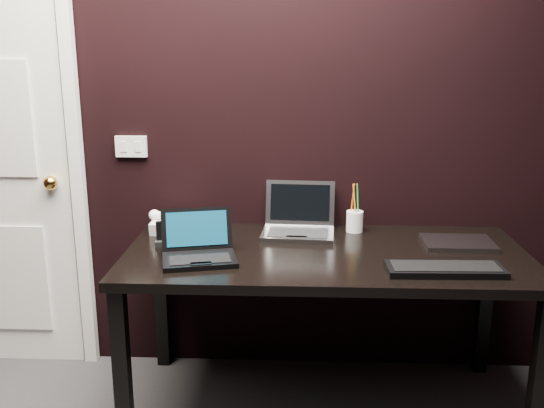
{
  "coord_description": "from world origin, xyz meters",
  "views": [
    {
      "loc": [
        0.18,
        -1.05,
        1.58
      ],
      "look_at": [
        0.07,
        1.35,
        0.96
      ],
      "focal_mm": 40.0,
      "sensor_mm": 36.0,
      "label": 1
    }
  ],
  "objects_px": {
    "desk": "(326,268)",
    "desk_phone": "(174,223)",
    "netbook": "(199,250)",
    "silver_laptop": "(298,225)",
    "pen_cup": "(355,220)",
    "closed_laptop": "(458,243)",
    "mobile_phone": "(162,236)",
    "ext_keyboard": "(445,269)"
  },
  "relations": [
    {
      "from": "desk",
      "to": "netbook",
      "type": "distance_m",
      "value": 0.55
    },
    {
      "from": "netbook",
      "to": "closed_laptop",
      "type": "xyz_separation_m",
      "value": [
        1.1,
        0.23,
        -0.03
      ]
    },
    {
      "from": "desk",
      "to": "mobile_phone",
      "type": "distance_m",
      "value": 0.72
    },
    {
      "from": "closed_laptop",
      "to": "pen_cup",
      "type": "height_order",
      "value": "pen_cup"
    },
    {
      "from": "pen_cup",
      "to": "ext_keyboard",
      "type": "bearing_deg",
      "value": -60.25
    },
    {
      "from": "ext_keyboard",
      "to": "pen_cup",
      "type": "distance_m",
      "value": 0.61
    },
    {
      "from": "silver_laptop",
      "to": "ext_keyboard",
      "type": "bearing_deg",
      "value": -40.2
    },
    {
      "from": "netbook",
      "to": "desk_phone",
      "type": "distance_m",
      "value": 0.42
    },
    {
      "from": "desk",
      "to": "desk_phone",
      "type": "xyz_separation_m",
      "value": [
        -0.7,
        0.25,
        0.12
      ]
    },
    {
      "from": "closed_laptop",
      "to": "pen_cup",
      "type": "distance_m",
      "value": 0.47
    },
    {
      "from": "desk",
      "to": "desk_phone",
      "type": "height_order",
      "value": "desk_phone"
    },
    {
      "from": "ext_keyboard",
      "to": "pen_cup",
      "type": "relative_size",
      "value": 1.95
    },
    {
      "from": "desk_phone",
      "to": "mobile_phone",
      "type": "height_order",
      "value": "desk_phone"
    },
    {
      "from": "netbook",
      "to": "closed_laptop",
      "type": "distance_m",
      "value": 1.13
    },
    {
      "from": "desk",
      "to": "ext_keyboard",
      "type": "xyz_separation_m",
      "value": [
        0.45,
        -0.23,
        0.09
      ]
    },
    {
      "from": "netbook",
      "to": "ext_keyboard",
      "type": "bearing_deg",
      "value": -6.33
    },
    {
      "from": "netbook",
      "to": "closed_laptop",
      "type": "bearing_deg",
      "value": 11.87
    },
    {
      "from": "silver_laptop",
      "to": "pen_cup",
      "type": "height_order",
      "value": "pen_cup"
    },
    {
      "from": "ext_keyboard",
      "to": "closed_laptop",
      "type": "relative_size",
      "value": 1.48
    },
    {
      "from": "silver_laptop",
      "to": "desk_phone",
      "type": "distance_m",
      "value": 0.58
    },
    {
      "from": "silver_laptop",
      "to": "mobile_phone",
      "type": "height_order",
      "value": "silver_laptop"
    },
    {
      "from": "closed_laptop",
      "to": "desk_phone",
      "type": "relative_size",
      "value": 1.29
    },
    {
      "from": "desk",
      "to": "pen_cup",
      "type": "xyz_separation_m",
      "value": [
        0.15,
        0.29,
        0.13
      ]
    },
    {
      "from": "silver_laptop",
      "to": "mobile_phone",
      "type": "xyz_separation_m",
      "value": [
        -0.59,
        -0.19,
        -0.0
      ]
    },
    {
      "from": "netbook",
      "to": "desk_phone",
      "type": "relative_size",
      "value": 1.46
    },
    {
      "from": "silver_laptop",
      "to": "desk_phone",
      "type": "xyz_separation_m",
      "value": [
        -0.58,
        0.01,
        -0.0
      ]
    },
    {
      "from": "closed_laptop",
      "to": "desk_phone",
      "type": "distance_m",
      "value": 1.29
    },
    {
      "from": "netbook",
      "to": "ext_keyboard",
      "type": "height_order",
      "value": "netbook"
    },
    {
      "from": "netbook",
      "to": "desk_phone",
      "type": "xyz_separation_m",
      "value": [
        -0.18,
        0.38,
        0.0
      ]
    },
    {
      "from": "silver_laptop",
      "to": "closed_laptop",
      "type": "height_order",
      "value": "silver_laptop"
    },
    {
      "from": "netbook",
      "to": "desk_phone",
      "type": "height_order",
      "value": "netbook"
    },
    {
      "from": "desk",
      "to": "pen_cup",
      "type": "distance_m",
      "value": 0.35
    },
    {
      "from": "pen_cup",
      "to": "desk_phone",
      "type": "bearing_deg",
      "value": -177.15
    },
    {
      "from": "mobile_phone",
      "to": "pen_cup",
      "type": "relative_size",
      "value": 0.45
    },
    {
      "from": "desk",
      "to": "mobile_phone",
      "type": "bearing_deg",
      "value": 175.67
    },
    {
      "from": "desk",
      "to": "silver_laptop",
      "type": "distance_m",
      "value": 0.29
    },
    {
      "from": "pen_cup",
      "to": "mobile_phone",
      "type": "bearing_deg",
      "value": -164.53
    },
    {
      "from": "netbook",
      "to": "silver_laptop",
      "type": "bearing_deg",
      "value": 42.35
    },
    {
      "from": "desk_phone",
      "to": "mobile_phone",
      "type": "bearing_deg",
      "value": -93.77
    },
    {
      "from": "desk_phone",
      "to": "mobile_phone",
      "type": "xyz_separation_m",
      "value": [
        -0.01,
        -0.2,
        -0.0
      ]
    },
    {
      "from": "closed_laptop",
      "to": "mobile_phone",
      "type": "xyz_separation_m",
      "value": [
        -1.29,
        -0.05,
        0.03
      ]
    },
    {
      "from": "silver_laptop",
      "to": "pen_cup",
      "type": "xyz_separation_m",
      "value": [
        0.26,
        0.05,
        0.01
      ]
    }
  ]
}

